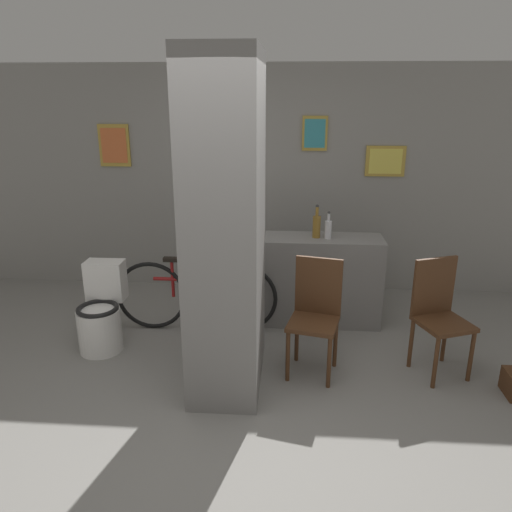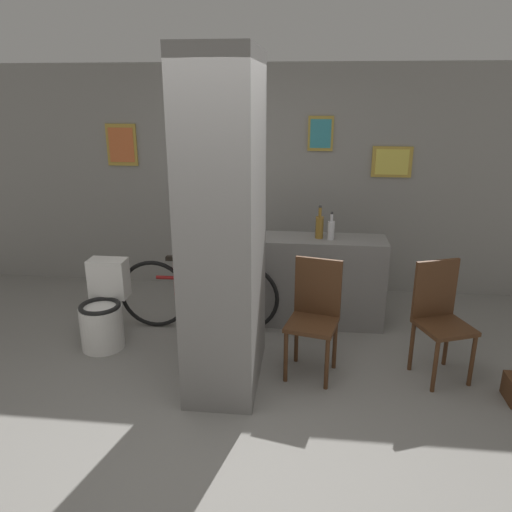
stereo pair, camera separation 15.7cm
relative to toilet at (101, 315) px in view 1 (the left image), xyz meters
The scene contains 10 objects.
ground_plane 1.63m from the toilet, 36.72° to the right, with size 14.00×14.00×0.00m, color gray.
wall_back 2.32m from the toilet, 52.49° to the left, with size 8.00×0.09×2.60m.
pillar_center 1.64m from the toilet, 19.25° to the right, with size 0.57×1.05×2.60m.
counter_shelf 2.05m from the toilet, 20.20° to the left, with size 1.50×0.44×0.91m.
toilet is the anchor object (origin of this frame).
chair_near_pillar 1.99m from the toilet, ahead, with size 0.48×0.48×0.99m.
chair_by_doorway 3.01m from the toilet, ahead, with size 0.51×0.51×0.99m.
bicycle 0.91m from the toilet, 26.41° to the left, with size 1.62×0.42×0.77m.
bottle_tall 2.23m from the toilet, 19.46° to the left, with size 0.08×0.08×0.34m.
bottle_short 2.32m from the toilet, 17.71° to the left, with size 0.07×0.07×0.28m.
Camera 1 is at (0.46, -3.15, 2.32)m, focal length 35.00 mm.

